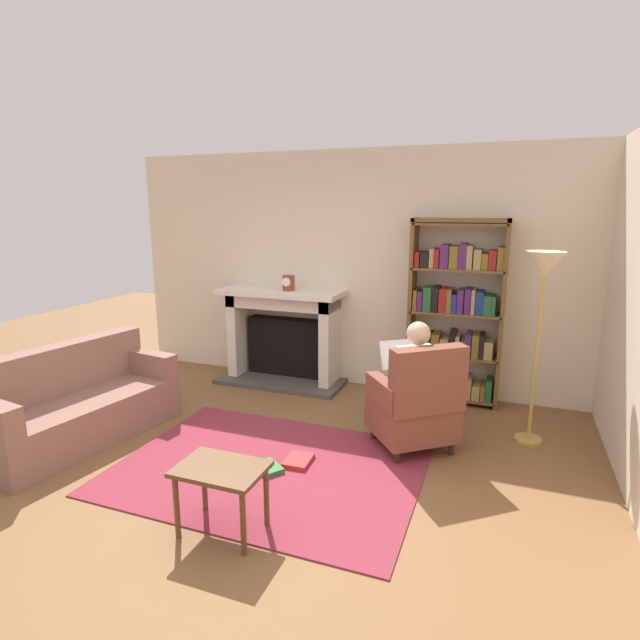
{
  "coord_description": "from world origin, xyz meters",
  "views": [
    {
      "loc": [
        1.7,
        -3.02,
        2.05
      ],
      "look_at": [
        0.1,
        1.2,
        1.05
      ],
      "focal_mm": 28.22,
      "sensor_mm": 36.0,
      "label": 1
    }
  ],
  "objects_px": {
    "seated_reader": "(411,378)",
    "side_table": "(221,477)",
    "fireplace": "(284,333)",
    "bookshelf": "(455,314)",
    "sofa_floral": "(77,405)",
    "floor_lamp": "(543,282)",
    "mantel_clock": "(289,283)",
    "armchair_reading": "(416,404)"
  },
  "relations": [
    {
      "from": "side_table",
      "to": "bookshelf",
      "type": "bearing_deg",
      "value": 68.86
    },
    {
      "from": "mantel_clock",
      "to": "side_table",
      "type": "height_order",
      "value": "mantel_clock"
    },
    {
      "from": "mantel_clock",
      "to": "seated_reader",
      "type": "relative_size",
      "value": 0.15
    },
    {
      "from": "fireplace",
      "to": "floor_lamp",
      "type": "xyz_separation_m",
      "value": [
        2.75,
        -0.73,
        0.85
      ]
    },
    {
      "from": "fireplace",
      "to": "seated_reader",
      "type": "bearing_deg",
      "value": -33.9
    },
    {
      "from": "mantel_clock",
      "to": "floor_lamp",
      "type": "bearing_deg",
      "value": -13.49
    },
    {
      "from": "seated_reader",
      "to": "fireplace",
      "type": "bearing_deg",
      "value": -72.53
    },
    {
      "from": "fireplace",
      "to": "mantel_clock",
      "type": "bearing_deg",
      "value": -41.85
    },
    {
      "from": "fireplace",
      "to": "side_table",
      "type": "relative_size",
      "value": 2.68
    },
    {
      "from": "seated_reader",
      "to": "sofa_floral",
      "type": "xyz_separation_m",
      "value": [
        -2.82,
        -0.95,
        -0.3
      ]
    },
    {
      "from": "floor_lamp",
      "to": "armchair_reading",
      "type": "bearing_deg",
      "value": -150.25
    },
    {
      "from": "bookshelf",
      "to": "armchair_reading",
      "type": "relative_size",
      "value": 2.02
    },
    {
      "from": "fireplace",
      "to": "mantel_clock",
      "type": "distance_m",
      "value": 0.64
    },
    {
      "from": "seated_reader",
      "to": "side_table",
      "type": "relative_size",
      "value": 2.04
    },
    {
      "from": "armchair_reading",
      "to": "bookshelf",
      "type": "bearing_deg",
      "value": -135.31
    },
    {
      "from": "fireplace",
      "to": "bookshelf",
      "type": "xyz_separation_m",
      "value": [
        1.97,
        0.03,
        0.37
      ]
    },
    {
      "from": "fireplace",
      "to": "mantel_clock",
      "type": "relative_size",
      "value": 8.67
    },
    {
      "from": "mantel_clock",
      "to": "sofa_floral",
      "type": "distance_m",
      "value": 2.51
    },
    {
      "from": "seated_reader",
      "to": "floor_lamp",
      "type": "bearing_deg",
      "value": 165.03
    },
    {
      "from": "sofa_floral",
      "to": "floor_lamp",
      "type": "xyz_separation_m",
      "value": [
        3.83,
        1.39,
        1.13
      ]
    },
    {
      "from": "sofa_floral",
      "to": "fireplace",
      "type": "bearing_deg",
      "value": -18.33
    },
    {
      "from": "side_table",
      "to": "floor_lamp",
      "type": "bearing_deg",
      "value": 48.05
    },
    {
      "from": "sofa_floral",
      "to": "armchair_reading",
      "type": "bearing_deg",
      "value": -64.98
    },
    {
      "from": "mantel_clock",
      "to": "sofa_floral",
      "type": "relative_size",
      "value": 0.1
    },
    {
      "from": "side_table",
      "to": "fireplace",
      "type": "bearing_deg",
      "value": 106.95
    },
    {
      "from": "floor_lamp",
      "to": "fireplace",
      "type": "bearing_deg",
      "value": 165.06
    },
    {
      "from": "seated_reader",
      "to": "sofa_floral",
      "type": "distance_m",
      "value": 2.99
    },
    {
      "from": "seated_reader",
      "to": "sofa_floral",
      "type": "relative_size",
      "value": 0.64
    },
    {
      "from": "sofa_floral",
      "to": "seated_reader",
      "type": "bearing_deg",
      "value": -62.89
    },
    {
      "from": "armchair_reading",
      "to": "seated_reader",
      "type": "bearing_deg",
      "value": -90.0
    },
    {
      "from": "mantel_clock",
      "to": "sofa_floral",
      "type": "xyz_separation_m",
      "value": [
        -1.19,
        -2.02,
        -0.9
      ]
    },
    {
      "from": "floor_lamp",
      "to": "side_table",
      "type": "bearing_deg",
      "value": -131.95
    },
    {
      "from": "fireplace",
      "to": "armchair_reading",
      "type": "height_order",
      "value": "fireplace"
    },
    {
      "from": "seated_reader",
      "to": "side_table",
      "type": "height_order",
      "value": "seated_reader"
    },
    {
      "from": "bookshelf",
      "to": "floor_lamp",
      "type": "bearing_deg",
      "value": -44.62
    },
    {
      "from": "fireplace",
      "to": "sofa_floral",
      "type": "xyz_separation_m",
      "value": [
        -1.08,
        -2.12,
        -0.27
      ]
    },
    {
      "from": "bookshelf",
      "to": "sofa_floral",
      "type": "height_order",
      "value": "bookshelf"
    },
    {
      "from": "bookshelf",
      "to": "sofa_floral",
      "type": "distance_m",
      "value": 3.79
    },
    {
      "from": "fireplace",
      "to": "floor_lamp",
      "type": "bearing_deg",
      "value": -14.94
    },
    {
      "from": "bookshelf",
      "to": "seated_reader",
      "type": "height_order",
      "value": "bookshelf"
    },
    {
      "from": "mantel_clock",
      "to": "armchair_reading",
      "type": "bearing_deg",
      "value": -34.29
    },
    {
      "from": "bookshelf",
      "to": "seated_reader",
      "type": "bearing_deg",
      "value": -100.57
    }
  ]
}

